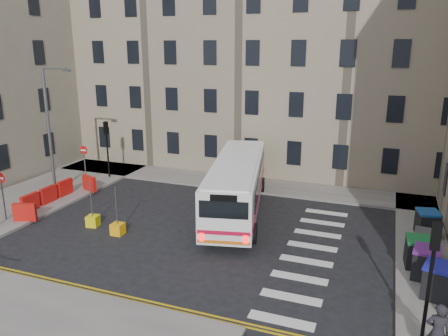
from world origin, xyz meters
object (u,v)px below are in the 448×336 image
Objects in this scene: bus at (237,183)px; wheelie_bin_e at (427,223)px; bollard_yellow at (118,229)px; wheelie_bin_c at (418,252)px; pedestrian at (437,333)px; wheelie_bin_d at (425,244)px; wheelie_bin_a at (438,281)px; wheelie_bin_b at (426,263)px; bollard_chevron at (93,221)px; streetlamp at (49,130)px.

bus is 8.58× the size of wheelie_bin_e.
bollard_yellow is (-14.92, -5.25, -0.50)m from wheelie_bin_e.
wheelie_bin_c reaches higher than wheelie_bin_e.
pedestrian is 15.35m from bollard_yellow.
wheelie_bin_d is 0.91× the size of wheelie_bin_e.
wheelie_bin_e reaches higher than bollard_yellow.
bus reaches higher than bollard_yellow.
wheelie_bin_a is 3.45m from wheelie_bin_d.
wheelie_bin_b is 1.07× the size of wheelie_bin_d.
wheelie_bin_c is 1.13m from wheelie_bin_d.
wheelie_bin_a reaches higher than bollard_yellow.
wheelie_bin_d is at bearing -91.40° from pedestrian.
wheelie_bin_d is 16.70m from bollard_chevron.
wheelie_bin_c is 1.05× the size of wheelie_bin_d.
pedestrian is (-0.35, -10.00, 0.32)m from wheelie_bin_e.
pedestrian reaches higher than bollard_chevron.
streetlamp is 22.03m from wheelie_bin_c.
wheelie_bin_c is at bearing -111.71° from wheelie_bin_e.
wheelie_bin_a is (22.25, -4.60, -3.51)m from streetlamp.
streetlamp is 13.57× the size of bollard_yellow.
bollard_chevron is (5.42, -3.31, -4.04)m from streetlamp.
pedestrian is at bearing -58.18° from bus.
streetlamp reaches higher than wheelie_bin_c.
bus reaches higher than bollard_chevron.
bus reaches higher than pedestrian.
wheelie_bin_c is (-0.27, 0.95, -0.00)m from wheelie_bin_b.
wheelie_bin_a is 1.07× the size of wheelie_bin_e.
pedestrian is (-0.10, -7.34, 0.35)m from wheelie_bin_d.
wheelie_bin_e is (10.18, 0.10, -0.99)m from bus.
bollard_yellow is at bearing -173.17° from wheelie_bin_e.
wheelie_bin_e is (0.25, 2.66, 0.02)m from wheelie_bin_d.
wheelie_bin_e is (-0.02, 6.10, -0.03)m from wheelie_bin_a.
wheelie_bin_b is 0.98× the size of wheelie_bin_e.
wheelie_bin_b is (21.89, -3.18, -3.53)m from streetlamp.
bollard_yellow is at bearing -164.87° from wheelie_bin_d.
bollard_chevron is (-16.81, -4.81, -0.50)m from wheelie_bin_e.
wheelie_bin_b reaches higher than wheelie_bin_e.
pedestrian is at bearing -91.89° from wheelie_bin_c.
wheelie_bin_e is 2.26× the size of bollard_yellow.
bollard_chevron is (-16.55, -2.15, -0.47)m from wheelie_bin_d.
wheelie_bin_d is (-0.27, 3.44, -0.05)m from wheelie_bin_a.
bus is 10.29m from wheelie_bin_c.
wheelie_bin_a is 16.88m from bollard_chevron.
wheelie_bin_c is (9.58, -3.63, -0.98)m from bus.
wheelie_bin_c is at bearing -102.99° from wheelie_bin_d.
bollard_chevron is (-16.82, 1.29, -0.53)m from wheelie_bin_a.
bollard_chevron is at bearing -31.37° from streetlamp.
wheelie_bin_b is 2.20× the size of bollard_yellow.
pedestrian is at bearing -104.56° from wheelie_bin_e.
bollard_yellow is 1.93m from bollard_chevron.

